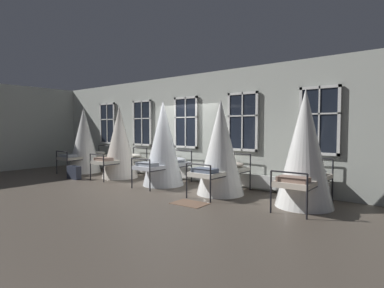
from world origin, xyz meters
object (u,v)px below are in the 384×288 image
cot_first (84,141)px  cot_second (120,143)px  suitcase_dark (74,173)px  cot_third (163,144)px  cot_fourth (221,148)px  cot_fifth (305,149)px

cot_first → cot_second: (2.11, 0.06, -0.02)m
suitcase_dark → cot_third: bearing=17.9°
cot_second → suitcase_dark: 1.82m
cot_third → suitcase_dark: cot_third is taller
cot_first → cot_second: 2.11m
cot_second → suitcase_dark: bearing=141.6°
cot_first → suitcase_dark: cot_first is taller
cot_second → cot_third: 2.17m
cot_second → cot_third: bearing=-92.1°
cot_third → suitcase_dark: size_ratio=4.53×
cot_third → cot_fourth: 2.07m
suitcase_dark → cot_fourth: bearing=10.3°
cot_fourth → suitcase_dark: bearing=103.3°
cot_second → cot_third: (2.17, -0.07, 0.04)m
cot_first → cot_second: size_ratio=1.01×
cot_fourth → suitcase_dark: cot_fourth is taller
cot_second → cot_fourth: cot_second is taller
cot_fifth → suitcase_dark: bearing=98.4°
cot_second → cot_fourth: bearing=-91.1°
cot_fourth → suitcase_dark: (-5.18, -1.14, -0.98)m
cot_third → cot_fifth: size_ratio=0.99×
cot_fourth → cot_fifth: 2.17m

